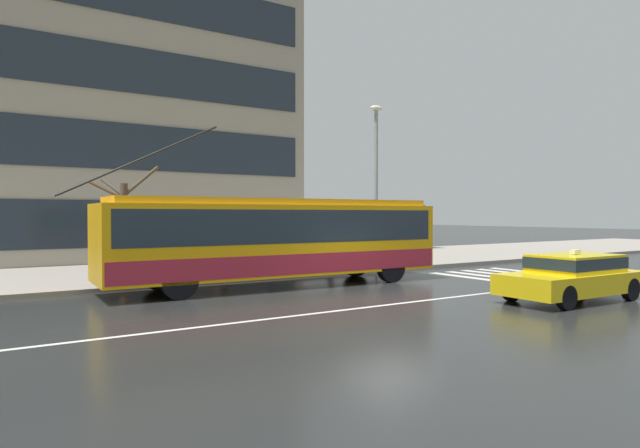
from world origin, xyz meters
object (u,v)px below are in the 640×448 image
at_px(pedestrian_approaching_curb, 329,230).
at_px(street_tree_bare, 124,221).
at_px(pedestrian_waiting_by_pole, 269,231).
at_px(street_lamp, 376,171).
at_px(taxi_oncoming_near, 573,275).
at_px(pedestrian_walking_past, 223,230).
at_px(trolleybus, 279,238).
at_px(pedestrian_at_shelter, 217,233).

bearing_deg(pedestrian_approaching_curb, street_tree_bare, 171.78).
relative_size(pedestrian_waiting_by_pole, street_lamp, 0.28).
relative_size(taxi_oncoming_near, pedestrian_approaching_curb, 2.24).
distance_m(pedestrian_approaching_curb, pedestrian_waiting_by_pole, 3.67).
bearing_deg(pedestrian_walking_past, taxi_oncoming_near, -64.65).
height_order(pedestrian_walking_past, pedestrian_waiting_by_pole, pedestrian_walking_past).
xyz_separation_m(trolleybus, street_tree_bare, (-3.90, 4.48, 0.55)).
distance_m(pedestrian_at_shelter, street_tree_bare, 3.36).
height_order(taxi_oncoming_near, pedestrian_waiting_by_pole, pedestrian_waiting_by_pole).
bearing_deg(street_tree_bare, street_lamp, -9.41).
relative_size(trolleybus, pedestrian_approaching_curb, 6.29).
xyz_separation_m(trolleybus, pedestrian_at_shelter, (-0.66, 3.70, 0.09)).
relative_size(trolleybus, pedestrian_waiting_by_pole, 6.20).
xyz_separation_m(pedestrian_walking_past, street_lamp, (6.39, -1.74, 2.49)).
height_order(pedestrian_at_shelter, street_lamp, street_lamp).
distance_m(taxi_oncoming_near, pedestrian_at_shelter, 12.28).
distance_m(taxi_oncoming_near, pedestrian_approaching_curb, 10.38).
relative_size(trolleybus, street_tree_bare, 3.07).
height_order(taxi_oncoming_near, street_lamp, street_lamp).
xyz_separation_m(taxi_oncoming_near, pedestrian_approaching_curb, (-1.15, 10.27, 0.98)).
relative_size(taxi_oncoming_near, street_lamp, 0.63).
height_order(pedestrian_at_shelter, pedestrian_approaching_curb, pedestrian_approaching_curb).
distance_m(taxi_oncoming_near, pedestrian_walking_past, 12.75).
bearing_deg(pedestrian_waiting_by_pole, trolleybus, -109.33).
xyz_separation_m(pedestrian_waiting_by_pole, street_lamp, (5.57, 0.67, 2.50)).
distance_m(pedestrian_at_shelter, pedestrian_waiting_by_pole, 2.12).
bearing_deg(street_lamp, taxi_oncoming_near, -95.57).
bearing_deg(trolleybus, taxi_oncoming_near, -52.41).
bearing_deg(pedestrian_at_shelter, pedestrian_approaching_curb, -4.65).
xyz_separation_m(street_lamp, street_tree_bare, (-10.21, 1.69, -2.11)).
height_order(taxi_oncoming_near, street_tree_bare, street_tree_bare).
height_order(trolleybus, taxi_oncoming_near, trolleybus).
relative_size(pedestrian_at_shelter, pedestrian_approaching_curb, 0.98).
xyz_separation_m(pedestrian_approaching_curb, street_lamp, (2.10, -0.52, 2.55)).
bearing_deg(street_tree_bare, taxi_oncoming_near, -51.02).
height_order(pedestrian_approaching_curb, pedestrian_waiting_by_pole, pedestrian_waiting_by_pole).
relative_size(pedestrian_approaching_curb, street_lamp, 0.28).
height_order(trolleybus, pedestrian_walking_past, trolleybus).
distance_m(pedestrian_waiting_by_pole, street_tree_bare, 5.22).
bearing_deg(pedestrian_walking_past, trolleybus, -88.97).
height_order(taxi_oncoming_near, pedestrian_walking_past, pedestrian_walking_past).
distance_m(pedestrian_walking_past, street_lamp, 7.08).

